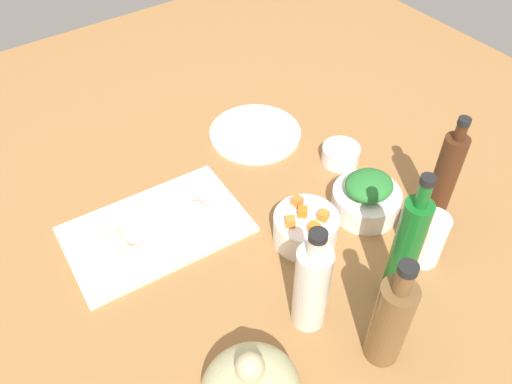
{
  "coord_description": "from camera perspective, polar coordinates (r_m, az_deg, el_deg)",
  "views": [
    {
      "loc": [
        43.43,
        61.3,
        83.27
      ],
      "look_at": [
        0.0,
        0.0,
        8.0
      ],
      "focal_mm": 37.0,
      "sensor_mm": 36.0,
      "label": 1
    }
  ],
  "objects": [
    {
      "name": "drinking_glass_0",
      "position": [
        1.02,
        18.08,
        -4.83
      ],
      "size": [
        6.29,
        6.29,
        10.93
      ],
      "primitive_type": "cylinder",
      "color": "white",
      "rests_on": "tabletop"
    },
    {
      "name": "dumpling_0",
      "position": [
        1.03,
        -13.44,
        -6.13
      ],
      "size": [
        5.25,
        5.84,
        2.36
      ],
      "primitive_type": "pyramid",
      "rotation": [
        0.0,
        0.0,
        4.59
      ],
      "color": "beige",
      "rests_on": "cutting_board"
    },
    {
      "name": "dumpling_2",
      "position": [
        1.08,
        -6.54,
        -1.5
      ],
      "size": [
        7.75,
        7.8,
        2.99
      ],
      "primitive_type": "pyramid",
      "rotation": [
        0.0,
        0.0,
        4.07
      ],
      "color": "beige",
      "rests_on": "cutting_board"
    },
    {
      "name": "dumpling_1",
      "position": [
        1.06,
        -15.23,
        -4.17
      ],
      "size": [
        5.43,
        5.68,
        3.09
      ],
      "primitive_type": "pyramid",
      "rotation": [
        0.0,
        0.0,
        5.05
      ],
      "color": "beige",
      "rests_on": "cutting_board"
    },
    {
      "name": "tabletop",
      "position": [
        1.11,
        0.0,
        -2.37
      ],
      "size": [
        190.0,
        190.0,
        3.0
      ],
      "primitive_type": "cube",
      "color": "olive",
      "rests_on": "ground"
    },
    {
      "name": "carrot_cube_3",
      "position": [
        1.0,
        7.29,
        -2.55
      ],
      "size": [
        2.37,
        2.37,
        1.8
      ],
      "primitive_type": "cube",
      "rotation": [
        0.0,
        0.0,
        0.41
      ],
      "color": "orange",
      "rests_on": "bowl_carrots"
    },
    {
      "name": "carrot_cube_2",
      "position": [
        0.97,
        6.32,
        -3.87
      ],
      "size": [
        2.19,
        2.19,
        1.8
      ],
      "primitive_type": "cube",
      "rotation": [
        0.0,
        0.0,
        1.82
      ],
      "color": "orange",
      "rests_on": "bowl_carrots"
    },
    {
      "name": "tofu_cube_0",
      "position": [
        1.27,
        -0.49,
        7.12
      ],
      "size": [
        3.04,
        3.04,
        2.2
      ],
      "primitive_type": "cube",
      "rotation": [
        0.0,
        0.0,
        2.14
      ],
      "color": "silver",
      "rests_on": "plate_tofu"
    },
    {
      "name": "tofu_cube_2",
      "position": [
        1.3,
        -0.79,
        8.1
      ],
      "size": [
        2.58,
        2.58,
        2.2
      ],
      "primitive_type": "cube",
      "rotation": [
        0.0,
        0.0,
        2.95
      ],
      "color": "white",
      "rests_on": "plate_tofu"
    },
    {
      "name": "tofu_cube_1",
      "position": [
        1.24,
        -1.61,
        6.08
      ],
      "size": [
        3.1,
        3.1,
        2.2
      ],
      "primitive_type": "cube",
      "rotation": [
        0.0,
        0.0,
        0.7
      ],
      "color": "white",
      "rests_on": "plate_tofu"
    },
    {
      "name": "tofu_cube_3",
      "position": [
        1.28,
        1.79,
        7.53
      ],
      "size": [
        2.88,
        2.88,
        2.2
      ],
      "primitive_type": "cube",
      "rotation": [
        0.0,
        0.0,
        0.4
      ],
      "color": "white",
      "rests_on": "plate_tofu"
    },
    {
      "name": "bottle_1",
      "position": [
        0.85,
        14.36,
        -13.3
      ],
      "size": [
        5.85,
        5.85,
        23.2
      ],
      "color": "brown",
      "rests_on": "tabletop"
    },
    {
      "name": "carrot_cube_0",
      "position": [
        1.0,
        5.06,
        -2.14
      ],
      "size": [
        2.54,
        2.54,
        1.8
      ],
      "primitive_type": "cube",
      "rotation": [
        0.0,
        0.0,
        0.87
      ],
      "color": "orange",
      "rests_on": "bowl_carrots"
    },
    {
      "name": "bowl_greens",
      "position": [
        1.1,
        11.77,
        -1.03
      ],
      "size": [
        13.95,
        13.95,
        5.3
      ],
      "primitive_type": "cylinder",
      "color": "white",
      "rests_on": "tabletop"
    },
    {
      "name": "carrot_cube_1",
      "position": [
        0.98,
        3.72,
        -3.23
      ],
      "size": [
        2.47,
        2.47,
        1.8
      ],
      "primitive_type": "cube",
      "rotation": [
        0.0,
        0.0,
        1.02
      ],
      "color": "orange",
      "rests_on": "bowl_carrots"
    },
    {
      "name": "bottle_2",
      "position": [
        0.87,
        6.04,
        -10.08
      ],
      "size": [
        5.86,
        5.86,
        22.54
      ],
      "color": "silver",
      "rests_on": "tabletop"
    },
    {
      "name": "plate_tofu",
      "position": [
        1.27,
        -0.09,
        6.38
      ],
      "size": [
        21.91,
        21.91,
        1.2
      ],
      "primitive_type": "cylinder",
      "color": "white",
      "rests_on": "tabletop"
    },
    {
      "name": "cutting_board",
      "position": [
        1.07,
        -10.74,
        -4.0
      ],
      "size": [
        36.32,
        23.9,
        1.0
      ],
      "primitive_type": "cube",
      "rotation": [
        0.0,
        0.0,
        -0.06
      ],
      "color": "silver",
      "rests_on": "tabletop"
    },
    {
      "name": "bowl_carrots",
      "position": [
        1.03,
        5.36,
        -3.93
      ],
      "size": [
        12.54,
        12.54,
        6.37
      ],
      "primitive_type": "cylinder",
      "color": "white",
      "rests_on": "tabletop"
    },
    {
      "name": "chopped_greens_mound",
      "position": [
        1.07,
        12.13,
        0.72
      ],
      "size": [
        10.4,
        9.57,
        4.08
      ],
      "primitive_type": "ellipsoid",
      "rotation": [
        0.0,
        0.0,
        3.09
      ],
      "color": "#297530",
      "rests_on": "bowl_greens"
    },
    {
      "name": "carrot_cube_4",
      "position": [
        1.02,
        4.47,
        -0.99
      ],
      "size": [
        2.03,
        2.03,
        1.8
      ],
      "primitive_type": "cube",
      "rotation": [
        0.0,
        0.0,
        0.14
      ],
      "color": "orange",
      "rests_on": "bowl_carrots"
    },
    {
      "name": "bowl_small_side",
      "position": [
        1.21,
        9.13,
        4.03
      ],
      "size": [
        8.5,
        8.5,
        4.01
      ],
      "primitive_type": "cylinder",
      "color": "white",
      "rests_on": "tabletop"
    },
    {
      "name": "bottle_0",
      "position": [
        0.9,
        15.84,
        -6.19
      ],
      "size": [
        4.64,
        4.64,
        29.17
      ],
      "color": "#156522",
      "rests_on": "tabletop"
    },
    {
      "name": "bottle_3",
      "position": [
        1.06,
        19.66,
        1.24
      ],
      "size": [
        4.52,
        4.52,
        25.61
      ],
      "color": "#462413",
      "rests_on": "tabletop"
    }
  ]
}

